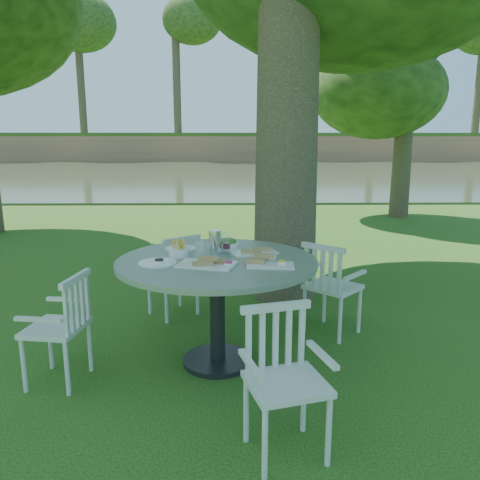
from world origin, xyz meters
name	(u,v)px	position (x,y,z in m)	size (l,w,h in m)	color
ground	(240,335)	(0.00, 0.00, 0.00)	(140.00, 140.00, 0.00)	#193E0D
table	(217,277)	(-0.19, -0.54, 0.71)	(1.53, 1.53, 0.86)	black
chair_ne	(328,282)	(0.79, -0.01, 0.50)	(0.59, 0.59, 0.86)	silver
chair_nw	(177,270)	(-0.62, 0.48, 0.49)	(0.58, 0.57, 0.83)	silver
chair_sw	(66,321)	(-1.27, -0.83, 0.48)	(0.44, 0.46, 0.81)	silver
chair_se	(281,367)	(0.21, -1.58, 0.49)	(0.51, 0.49, 0.83)	silver
tableware	(212,252)	(-0.23, -0.46, 0.89)	(1.14, 0.83, 0.20)	white
river	(234,173)	(0.00, 23.00, 0.00)	(100.00, 28.00, 0.12)	#343C24
far_bank	(236,81)	(0.28, 41.12, 7.25)	(100.00, 18.00, 15.20)	#926244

